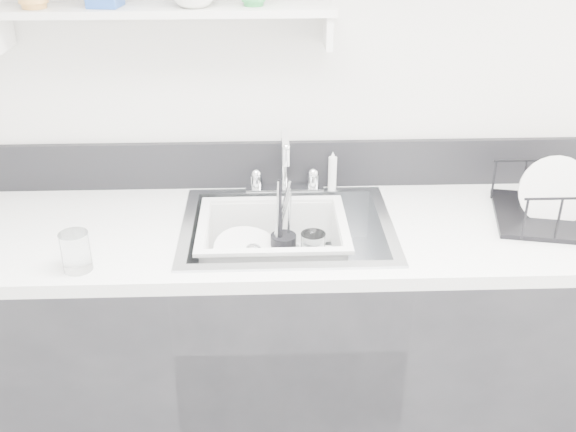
{
  "coord_description": "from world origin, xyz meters",
  "views": [
    {
      "loc": [
        -0.07,
        -0.62,
        1.87
      ],
      "look_at": [
        0.0,
        1.14,
        0.98
      ],
      "focal_mm": 42.0,
      "sensor_mm": 36.0,
      "label": 1
    }
  ],
  "objects_px": {
    "counter_run": "(287,347)",
    "wash_tub": "(273,247)",
    "sink": "(287,252)",
    "dish_rack": "(572,197)"
  },
  "relations": [
    {
      "from": "counter_run",
      "to": "wash_tub",
      "type": "xyz_separation_m",
      "value": [
        -0.04,
        0.01,
        0.38
      ]
    },
    {
      "from": "counter_run",
      "to": "dish_rack",
      "type": "relative_size",
      "value": 7.33
    },
    {
      "from": "counter_run",
      "to": "dish_rack",
      "type": "height_order",
      "value": "dish_rack"
    },
    {
      "from": "counter_run",
      "to": "sink",
      "type": "xyz_separation_m",
      "value": [
        0.0,
        0.0,
        0.37
      ]
    },
    {
      "from": "counter_run",
      "to": "dish_rack",
      "type": "bearing_deg",
      "value": 0.67
    },
    {
      "from": "wash_tub",
      "to": "dish_rack",
      "type": "bearing_deg",
      "value": -0.27
    },
    {
      "from": "sink",
      "to": "wash_tub",
      "type": "bearing_deg",
      "value": 161.89
    },
    {
      "from": "dish_rack",
      "to": "wash_tub",
      "type": "bearing_deg",
      "value": -167.99
    },
    {
      "from": "sink",
      "to": "counter_run",
      "type": "bearing_deg",
      "value": 0.0
    },
    {
      "from": "sink",
      "to": "wash_tub",
      "type": "relative_size",
      "value": 1.4
    }
  ]
}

